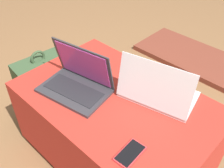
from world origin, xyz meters
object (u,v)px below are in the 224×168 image
object	(u,v)px
cell_phone	(130,153)
laptop_far	(157,91)
backpack	(44,88)
laptop_near	(77,81)

from	to	relation	value
cell_phone	laptop_far	bearing A→B (deg)	-74.18
laptop_far	backpack	xyz separation A→B (m)	(-0.76, -0.19, -0.32)
laptop_near	laptop_far	bearing A→B (deg)	22.79
laptop_far	cell_phone	xyz separation A→B (m)	(0.12, -0.33, -0.04)
laptop_far	cell_phone	bearing A→B (deg)	96.80
laptop_near	laptop_far	xyz separation A→B (m)	(0.33, 0.22, 0.00)
laptop_near	cell_phone	distance (m)	0.47
laptop_near	backpack	distance (m)	0.53
backpack	laptop_far	bearing A→B (deg)	109.77
laptop_near	backpack	world-z (taller)	laptop_near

